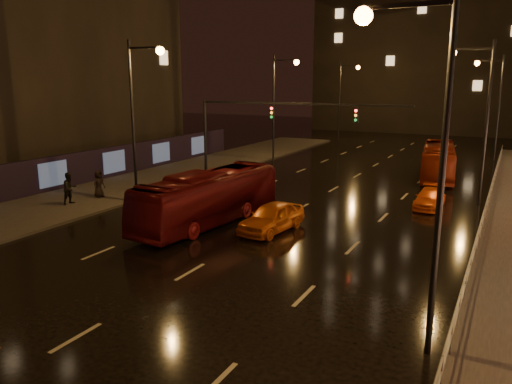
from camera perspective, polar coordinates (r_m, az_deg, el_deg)
ground at (r=34.49m, az=7.80°, el=-0.29°), size 140.00×140.00×0.00m
sidewalk_left at (r=37.16m, az=-14.98°, el=0.44°), size 7.00×70.00×0.15m
building_distant at (r=84.67m, az=23.65°, el=18.62°), size 44.00×16.00×36.00m
hoarding_left at (r=37.54m, az=-22.36°, el=1.87°), size 0.30×46.00×2.50m
traffic_signal at (r=35.76m, az=0.30°, el=7.96°), size 15.31×0.32×6.20m
streetlight_right at (r=13.96m, az=18.09°, el=7.15°), size 2.64×0.50×10.00m
railing_right at (r=30.48m, az=24.85°, el=-1.33°), size 0.05×56.00×1.00m
bus_red at (r=27.09m, az=-5.43°, el=-0.63°), size 3.27×10.54×2.89m
bus_curb at (r=42.29m, az=20.11°, el=3.34°), size 3.61×10.19×2.78m
taxi_near at (r=25.71m, az=1.80°, el=-2.90°), size 2.32×4.59×1.50m
taxi_far at (r=32.40m, az=19.26°, el=-0.68°), size 1.71×3.99×1.15m
pedestrian_b at (r=32.83m, az=-20.50°, el=0.40°), size 0.81×1.01×1.98m
pedestrian_c at (r=34.19m, az=-17.53°, el=0.89°), size 0.57×0.87×1.77m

